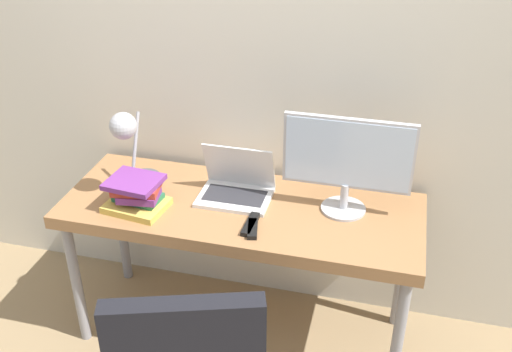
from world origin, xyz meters
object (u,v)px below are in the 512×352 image
desk_lamp (127,136)px  monitor (347,160)px  laptop (236,187)px  book_stack (137,195)px

desk_lamp → monitor: bearing=5.6°
laptop → monitor: size_ratio=0.59×
laptop → book_stack: bearing=-153.0°
monitor → book_stack: 0.93m
laptop → monitor: monitor is taller
book_stack → monitor: bearing=13.4°
desk_lamp → book_stack: size_ratio=1.46×
monitor → desk_lamp: (-0.96, -0.09, 0.04)m
book_stack → desk_lamp: bearing=121.6°
desk_lamp → book_stack: desk_lamp is taller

